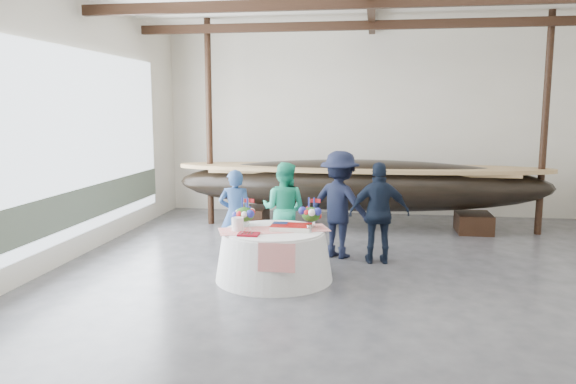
# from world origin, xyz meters

# --- Properties ---
(floor) EXTENTS (10.00, 12.00, 0.01)m
(floor) POSITION_xyz_m (0.00, 0.00, 0.00)
(floor) COLOR #3D3D42
(floor) RESTS_ON ground
(wall_back) EXTENTS (10.00, 0.02, 4.50)m
(wall_back) POSITION_xyz_m (0.00, 6.00, 2.25)
(wall_back) COLOR silver
(wall_back) RESTS_ON ground
(wall_front) EXTENTS (10.00, 0.02, 4.50)m
(wall_front) POSITION_xyz_m (0.00, -6.00, 2.25)
(wall_front) COLOR silver
(wall_front) RESTS_ON ground
(wall_left) EXTENTS (0.02, 12.00, 4.50)m
(wall_left) POSITION_xyz_m (-5.00, 0.00, 2.25)
(wall_left) COLOR silver
(wall_left) RESTS_ON ground
(pavilion_structure) EXTENTS (9.80, 11.76, 4.50)m
(pavilion_structure) POSITION_xyz_m (0.00, 0.74, 4.00)
(pavilion_structure) COLOR black
(pavilion_structure) RESTS_ON ground
(open_bay) EXTENTS (0.03, 7.00, 3.20)m
(open_bay) POSITION_xyz_m (-4.95, 1.00, 1.83)
(open_bay) COLOR silver
(open_bay) RESTS_ON ground
(longboat_display) EXTENTS (7.99, 1.60, 1.50)m
(longboat_display) POSITION_xyz_m (-0.18, 4.17, 0.96)
(longboat_display) COLOR black
(longboat_display) RESTS_ON ground
(banquet_table) EXTENTS (1.78, 1.78, 0.77)m
(banquet_table) POSITION_xyz_m (-1.37, 0.32, 0.38)
(banquet_table) COLOR silver
(banquet_table) RESTS_ON ground
(tabletop_items) EXTENTS (1.74, 1.08, 0.40)m
(tabletop_items) POSITION_xyz_m (-1.37, 0.46, 0.92)
(tabletop_items) COLOR red
(tabletop_items) RESTS_ON banquet_table
(guest_woman_blue) EXTENTS (0.61, 0.44, 1.56)m
(guest_woman_blue) POSITION_xyz_m (-2.22, 1.32, 0.78)
(guest_woman_blue) COLOR navy
(guest_woman_blue) RESTS_ON ground
(guest_woman_teal) EXTENTS (0.89, 0.75, 1.66)m
(guest_woman_teal) POSITION_xyz_m (-1.44, 1.75, 0.83)
(guest_woman_teal) COLOR #21AD84
(guest_woman_teal) RESTS_ON ground
(guest_man_left) EXTENTS (1.38, 1.15, 1.86)m
(guest_man_left) POSITION_xyz_m (-0.46, 1.76, 0.93)
(guest_man_left) COLOR black
(guest_man_left) RESTS_ON ground
(guest_man_right) EXTENTS (1.04, 0.53, 1.71)m
(guest_man_right) POSITION_xyz_m (0.22, 1.47, 0.85)
(guest_man_right) COLOR black
(guest_man_right) RESTS_ON ground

